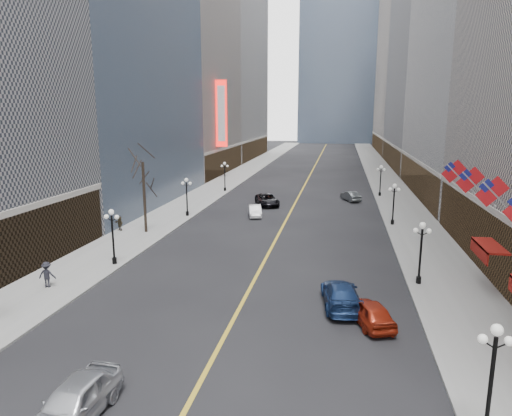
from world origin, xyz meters
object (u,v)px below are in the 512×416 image
at_px(streetlamp_east_2, 394,200).
at_px(car_sb_near, 341,295).
at_px(car_nb_near, 74,402).
at_px(car_sb_far, 351,196).
at_px(streetlamp_east_3, 381,177).
at_px(streetlamp_west_2, 187,193).
at_px(car_sb_mid, 370,312).
at_px(streetlamp_west_3, 225,173).
at_px(car_nb_mid, 255,211).
at_px(streetlamp_west_1, 113,231).
at_px(streetlamp_east_0, 493,369).
at_px(car_nb_far, 267,200).
at_px(streetlamp_east_1, 421,246).

distance_m(streetlamp_east_2, car_sb_near, 23.51).
distance_m(car_nb_near, car_sb_far, 51.17).
xyz_separation_m(streetlamp_east_3, streetlamp_west_2, (-23.60, -18.00, 0.00)).
distance_m(streetlamp_east_2, car_sb_mid, 25.36).
height_order(streetlamp_west_3, car_nb_mid, streetlamp_west_3).
distance_m(streetlamp_east_3, streetlamp_west_1, 43.05).
bearing_deg(streetlamp_east_3, streetlamp_east_2, -90.00).
distance_m(streetlamp_east_3, car_sb_far, 6.39).
bearing_deg(streetlamp_west_1, streetlamp_east_3, 56.75).
distance_m(streetlamp_east_3, car_nb_mid, 22.69).
bearing_deg(streetlamp_east_3, car_nb_near, -106.44).
height_order(car_nb_mid, car_sb_mid, car_sb_mid).
distance_m(streetlamp_east_2, streetlamp_west_3, 29.68).
relative_size(streetlamp_west_1, car_sb_mid, 1.04).
bearing_deg(car_sb_far, streetlamp_east_3, -159.78).
bearing_deg(streetlamp_west_3, car_nb_near, -81.92).
bearing_deg(streetlamp_west_3, car_sb_near, -66.05).
xyz_separation_m(streetlamp_west_3, car_sb_far, (19.30, -4.17, -2.22)).
distance_m(streetlamp_east_0, streetlamp_east_3, 52.00).
xyz_separation_m(streetlamp_east_2, car_nb_mid, (-15.72, 1.78, -2.23)).
height_order(streetlamp_west_2, car_nb_far, streetlamp_west_2).
height_order(streetlamp_west_2, car_sb_mid, streetlamp_west_2).
bearing_deg(streetlamp_west_3, streetlamp_east_3, 0.00).
relative_size(streetlamp_east_2, car_sb_far, 1.09).
xyz_separation_m(streetlamp_west_2, streetlamp_west_3, (0.00, 18.00, 0.00)).
xyz_separation_m(streetlamp_east_0, streetlamp_west_2, (-23.60, 34.00, 0.00)).
height_order(streetlamp_east_0, car_nb_mid, streetlamp_east_0).
distance_m(streetlamp_west_3, car_sb_mid, 47.38).
xyz_separation_m(streetlamp_east_3, car_nb_near, (-15.93, -54.00, -2.05)).
bearing_deg(car_sb_near, streetlamp_west_2, -58.77).
relative_size(streetlamp_east_1, car_sb_near, 0.82).
bearing_deg(car_sb_near, car_nb_mid, -74.65).
relative_size(streetlamp_east_0, streetlamp_west_2, 1.00).
relative_size(car_sb_mid, car_sb_far, 1.04).
xyz_separation_m(streetlamp_east_1, streetlamp_west_3, (-23.60, 36.00, 0.00)).
bearing_deg(streetlamp_east_3, car_sb_mid, -95.03).
bearing_deg(car_sb_near, streetlamp_west_3, -73.32).
xyz_separation_m(streetlamp_east_0, streetlamp_east_1, (0.00, 16.00, 0.00)).
distance_m(streetlamp_east_3, streetlamp_west_3, 23.60).
distance_m(streetlamp_east_0, car_sb_near, 12.68).
height_order(car_nb_mid, car_nb_far, car_nb_far).
height_order(car_sb_near, car_sb_far, car_sb_near).
relative_size(streetlamp_east_3, car_nb_mid, 1.11).
xyz_separation_m(streetlamp_west_3, car_nb_near, (7.67, -54.00, -2.05)).
bearing_deg(streetlamp_east_3, streetlamp_west_3, 180.00).
xyz_separation_m(streetlamp_west_1, car_sb_mid, (19.82, -6.99, -2.16)).
bearing_deg(streetlamp_east_1, streetlamp_west_2, 142.67).
relative_size(streetlamp_east_0, car_nb_near, 0.90).
distance_m(car_nb_near, car_sb_mid, 16.40).
bearing_deg(streetlamp_east_0, car_nb_near, -172.84).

